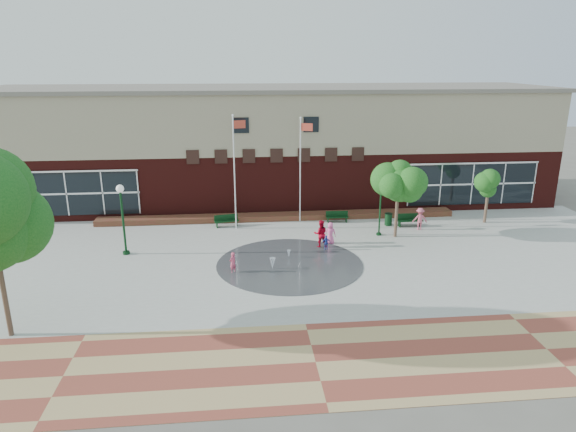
{
  "coord_description": "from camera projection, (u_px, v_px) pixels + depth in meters",
  "views": [
    {
      "loc": [
        -2.77,
        -24.2,
        11.34
      ],
      "look_at": [
        0.0,
        4.0,
        2.6
      ],
      "focal_mm": 32.0,
      "sensor_mm": 36.0,
      "label": 1
    }
  ],
  "objects": [
    {
      "name": "tree_mid",
      "position": [
        398.0,
        183.0,
        32.93
      ],
      "size": [
        2.98,
        2.98,
        5.03
      ],
      "color": "#473328",
      "rests_on": "ground"
    },
    {
      "name": "trash_can",
      "position": [
        388.0,
        219.0,
        36.19
      ],
      "size": [
        0.54,
        0.54,
        0.89
      ],
      "color": "black",
      "rests_on": "ground"
    },
    {
      "name": "library_building",
      "position": [
        272.0,
        144.0,
        41.87
      ],
      "size": [
        44.4,
        10.4,
        9.2
      ],
      "color": "#481210",
      "rests_on": "ground"
    },
    {
      "name": "water_jet_b",
      "position": [
        289.0,
        258.0,
        30.4
      ],
      "size": [
        0.21,
        0.21,
        0.47
      ],
      "primitive_type": "cone",
      "rotation": [
        3.14,
        0.0,
        0.0
      ],
      "color": "white",
      "rests_on": "ground"
    },
    {
      "name": "bench_left",
      "position": [
        227.0,
        223.0,
        35.98
      ],
      "size": [
        1.73,
        0.8,
        0.84
      ],
      "rotation": [
        0.0,
        0.0,
        0.21
      ],
      "color": "black",
      "rests_on": "ground"
    },
    {
      "name": "child_blue",
      "position": [
        326.0,
        243.0,
        31.49
      ],
      "size": [
        0.57,
        0.24,
        0.96
      ],
      "primitive_type": "imported",
      "rotation": [
        0.0,
        0.0,
        3.15
      ],
      "color": "#2B42A3",
      "rests_on": "ground"
    },
    {
      "name": "person_bench",
      "position": [
        420.0,
        219.0,
        35.2
      ],
      "size": [
        1.07,
        0.7,
        1.55
      ],
      "primitive_type": "imported",
      "rotation": [
        0.0,
        0.0,
        3.01
      ],
      "color": "#D15971",
      "rests_on": "ground"
    },
    {
      "name": "paver_band",
      "position": [
        316.0,
        362.0,
        19.96
      ],
      "size": [
        46.0,
        6.0,
        0.01
      ],
      "primitive_type": "cube",
      "color": "brown",
      "rests_on": "ground"
    },
    {
      "name": "lamp_right",
      "position": [
        380.0,
        203.0,
        33.65
      ],
      "size": [
        0.38,
        0.38,
        3.55
      ],
      "color": "black",
      "rests_on": "ground"
    },
    {
      "name": "child_splash",
      "position": [
        233.0,
        263.0,
        28.14
      ],
      "size": [
        0.51,
        0.51,
        1.2
      ],
      "primitive_type": "imported",
      "rotation": [
        0.0,
        0.0,
        3.92
      ],
      "color": "#DD4B6C",
      "rests_on": "ground"
    },
    {
      "name": "flower_bed",
      "position": [
        278.0,
        219.0,
        37.65
      ],
      "size": [
        26.0,
        1.2,
        0.4
      ],
      "primitive_type": "cube",
      "color": "maroon",
      "rests_on": "ground"
    },
    {
      "name": "adult_red",
      "position": [
        321.0,
        234.0,
        31.92
      ],
      "size": [
        0.87,
        0.69,
        1.75
      ],
      "primitive_type": "imported",
      "rotation": [
        0.0,
        0.0,
        3.11
      ],
      "color": "#AE051C",
      "rests_on": "ground"
    },
    {
      "name": "adult_pink",
      "position": [
        330.0,
        233.0,
        32.54
      ],
      "size": [
        0.79,
        0.62,
        1.42
      ],
      "primitive_type": "imported",
      "rotation": [
        0.0,
        0.0,
        2.87
      ],
      "color": "pink",
      "rests_on": "ground"
    },
    {
      "name": "plaza_concrete",
      "position": [
        288.0,
        258.0,
        30.42
      ],
      "size": [
        46.0,
        18.0,
        0.01
      ],
      "primitive_type": "cube",
      "color": "#A8A8A0",
      "rests_on": "ground"
    },
    {
      "name": "bench_right",
      "position": [
        410.0,
        223.0,
        36.0
      ],
      "size": [
        1.8,
        0.5,
        0.9
      ],
      "rotation": [
        0.0,
        0.0,
        -0.0
      ],
      "color": "black",
      "rests_on": "ground"
    },
    {
      "name": "lamp_left",
      "position": [
        122.0,
        212.0,
        30.19
      ],
      "size": [
        0.46,
        0.46,
        4.31
      ],
      "color": "black",
      "rests_on": "ground"
    },
    {
      "name": "tree_small_right",
      "position": [
        489.0,
        184.0,
        36.1
      ],
      "size": [
        2.29,
        2.29,
        3.92
      ],
      "color": "#473328",
      "rests_on": "ground"
    },
    {
      "name": "bench_mid",
      "position": [
        337.0,
        219.0,
        36.94
      ],
      "size": [
        1.61,
        0.51,
        0.8
      ],
      "rotation": [
        0.0,
        0.0,
        -0.04
      ],
      "color": "black",
      "rests_on": "ground"
    },
    {
      "name": "splash_pad",
      "position": [
        290.0,
        264.0,
        29.47
      ],
      "size": [
        8.4,
        8.4,
        0.01
      ],
      "primitive_type": "cylinder",
      "color": "#383A3D",
      "rests_on": "ground"
    },
    {
      "name": "water_jet_a",
      "position": [
        273.0,
        269.0,
        28.75
      ],
      "size": [
        0.34,
        0.34,
        0.65
      ],
      "primitive_type": "cone",
      "rotation": [
        3.14,
        0.0,
        0.0
      ],
      "color": "white",
      "rests_on": "ground"
    },
    {
      "name": "ground",
      "position": [
        296.0,
        286.0,
        26.62
      ],
      "size": [
        120.0,
        120.0,
        0.0
      ],
      "primitive_type": "plane",
      "color": "#666056",
      "rests_on": "ground"
    },
    {
      "name": "flagpole_left",
      "position": [
        235.0,
        167.0,
        34.37
      ],
      "size": [
        0.9,
        0.31,
        7.86
      ],
      "rotation": [
        0.0,
        0.0,
        0.27
      ],
      "color": "white",
      "rests_on": "ground"
    },
    {
      "name": "flagpole_right",
      "position": [
        301.0,
        164.0,
        35.98
      ],
      "size": [
        0.87,
        0.39,
        7.51
      ],
      "rotation": [
        0.0,
        0.0,
        -0.37
      ],
      "color": "white",
      "rests_on": "ground"
    }
  ]
}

